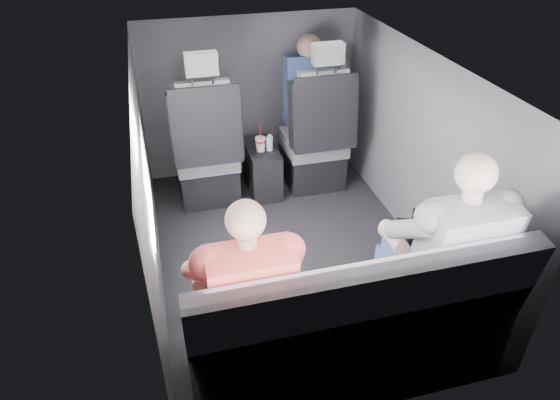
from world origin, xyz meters
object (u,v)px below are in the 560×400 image
object	(u,v)px
laptop_black	(431,231)
passenger_rear_right	(442,253)
soda_cup	(261,144)
passenger_front_right	(308,92)
front_seat_left	(207,156)
passenger_rear_left	(245,293)
front_seat_right	(316,143)
rear_bench	(349,332)
laptop_white	(239,269)
center_console	(262,169)
water_bottle	(270,143)

from	to	relation	value
laptop_black	passenger_rear_right	bearing A→B (deg)	-102.53
soda_cup	passenger_front_right	bearing A→B (deg)	31.33
front_seat_left	passenger_rear_left	bearing A→B (deg)	-91.61
front_seat_right	soda_cup	world-z (taller)	front_seat_right
front_seat_right	passenger_rear_right	bearing A→B (deg)	-87.84
front_seat_left	passenger_rear_left	world-z (taller)	front_seat_left
rear_bench	passenger_rear_right	world-z (taller)	passenger_rear_right
front_seat_right	laptop_white	distance (m)	1.93
rear_bench	center_console	bearing A→B (deg)	90.00
center_console	laptop_black	world-z (taller)	laptop_black
rear_bench	passenger_rear_right	xyz separation A→B (m)	(0.52, 0.09, 0.33)
soda_cup	passenger_rear_left	size ratio (longest dim) A/B	0.22
soda_cup	passenger_front_right	size ratio (longest dim) A/B	0.34
rear_bench	laptop_black	size ratio (longest dim) A/B	4.08
laptop_white	passenger_front_right	xyz separation A→B (m)	(0.95, 1.92, 0.11)
soda_cup	laptop_black	xyz separation A→B (m)	(0.58, -1.58, 0.16)
center_console	laptop_white	xyz separation A→B (m)	(-0.50, -1.70, 0.44)
passenger_rear_left	passenger_front_right	world-z (taller)	passenger_front_right
laptop_black	soda_cup	bearing A→B (deg)	110.23
rear_bench	passenger_rear_left	size ratio (longest dim) A/B	1.36
center_console	rear_bench	bearing A→B (deg)	-90.00
center_console	soda_cup	xyz separation A→B (m)	(-0.02, -0.07, 0.27)
center_console	laptop_black	xyz separation A→B (m)	(0.56, -1.65, 0.43)
water_bottle	passenger_rear_left	size ratio (longest dim) A/B	0.12
soda_cup	passenger_front_right	distance (m)	0.62
front_seat_right	passenger_front_right	size ratio (longest dim) A/B	1.61
center_console	laptop_white	bearing A→B (deg)	-106.39
soda_cup	water_bottle	world-z (taller)	soda_cup
passenger_rear_left	center_console	bearing A→B (deg)	74.82
front_seat_left	front_seat_right	size ratio (longest dim) A/B	1.00
center_console	rear_bench	size ratio (longest dim) A/B	0.30
water_bottle	passenger_front_right	xyz separation A→B (m)	(0.40, 0.30, 0.28)
passenger_rear_right	soda_cup	bearing A→B (deg)	106.93
passenger_rear_left	passenger_rear_right	bearing A→B (deg)	-0.07
passenger_rear_right	passenger_front_right	world-z (taller)	passenger_rear_right
front_seat_left	water_bottle	distance (m)	0.50
laptop_white	laptop_black	xyz separation A→B (m)	(1.06, 0.04, -0.01)
front_seat_right	water_bottle	world-z (taller)	front_seat_right
rear_bench	laptop_white	bearing A→B (deg)	154.02
center_console	passenger_rear_left	distance (m)	1.96
soda_cup	laptop_white	xyz separation A→B (m)	(-0.48, -1.63, 0.17)
passenger_rear_left	passenger_rear_right	distance (m)	1.02
front_seat_right	passenger_front_right	xyz separation A→B (m)	(0.00, 0.26, 0.35)
laptop_black	passenger_rear_left	size ratio (longest dim) A/B	0.33
passenger_front_right	front_seat_right	bearing A→B (deg)	-90.37
passenger_rear_left	soda_cup	bearing A→B (deg)	74.92
front_seat_left	soda_cup	world-z (taller)	front_seat_left
center_console	passenger_rear_left	xyz separation A→B (m)	(-0.50, -1.85, 0.41)
laptop_white	passenger_rear_left	bearing A→B (deg)	-90.55
front_seat_left	laptop_black	bearing A→B (deg)	-57.94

